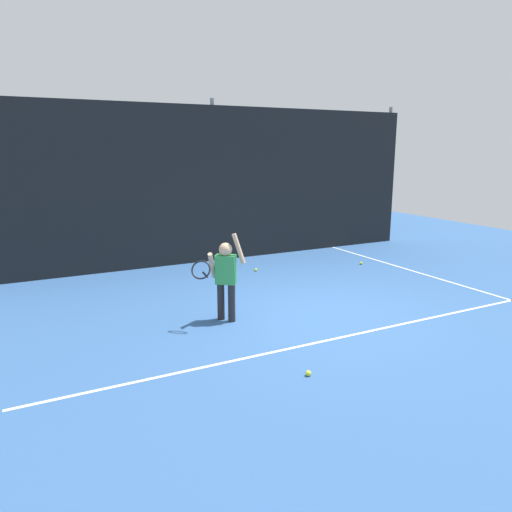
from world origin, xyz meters
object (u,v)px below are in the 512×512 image
Objects in this scene: tennis_ball_0 at (361,263)px; tennis_player at (225,274)px; tennis_ball_2 at (235,277)px; tennis_ball_1 at (308,373)px; tennis_ball_3 at (256,270)px.

tennis_player is at bearing -155.41° from tennis_ball_0.
tennis_player is 20.46× the size of tennis_ball_2.
tennis_ball_1 is at bearing -135.31° from tennis_ball_0.
tennis_player is at bearing 92.81° from tennis_ball_1.
tennis_ball_2 is 1.00× the size of tennis_ball_3.
tennis_player reaches higher than tennis_ball_2.
tennis_ball_1 is at bearing -103.96° from tennis_ball_2.
tennis_ball_0 and tennis_ball_3 have the same top height.
tennis_ball_3 is (1.80, 2.47, -0.69)m from tennis_player.
tennis_ball_1 is (0.10, -2.13, -0.69)m from tennis_player.
tennis_ball_0 is (4.19, 1.92, -0.69)m from tennis_player.
tennis_ball_1 is 4.90m from tennis_ball_3.
tennis_ball_1 is 1.00× the size of tennis_ball_2.
tennis_player is at bearing -126.06° from tennis_ball_3.
tennis_ball_3 is at bearing 167.01° from tennis_ball_0.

